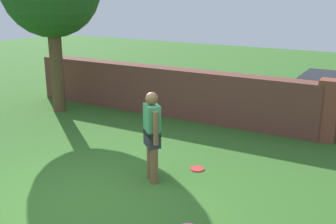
% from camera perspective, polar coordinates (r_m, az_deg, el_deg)
% --- Properties ---
extents(ground_plane, '(40.00, 40.00, 0.00)m').
position_cam_1_polar(ground_plane, '(6.91, -10.63, -12.06)').
color(ground_plane, '#336623').
extents(brick_wall, '(8.28, 0.50, 1.30)m').
position_cam_1_polar(brick_wall, '(11.26, -0.65, 2.91)').
color(brick_wall, brown).
rests_on(brick_wall, ground).
extents(person, '(0.42, 0.40, 1.62)m').
position_cam_1_polar(person, '(7.16, -2.20, -2.88)').
color(person, brown).
rests_on(person, ground).
extents(frisbee_red, '(0.27, 0.27, 0.02)m').
position_cam_1_polar(frisbee_red, '(7.95, 4.02, -7.80)').
color(frisbee_red, red).
rests_on(frisbee_red, ground).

